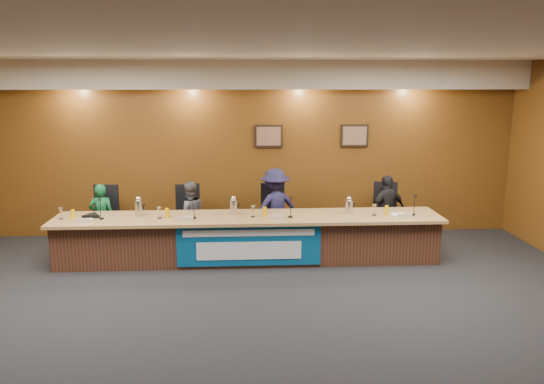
{
  "coord_description": "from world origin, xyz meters",
  "views": [
    {
      "loc": [
        -0.09,
        -5.77,
        2.82
      ],
      "look_at": [
        0.39,
        2.66,
        1.07
      ],
      "focal_mm": 35.0,
      "sensor_mm": 36.0,
      "label": 1
    }
  ],
  "objects_px": {
    "carafe_mid": "(234,207)",
    "banner": "(249,245)",
    "office_chair_a": "(104,221)",
    "dais_body": "(249,239)",
    "office_chair_c": "(275,219)",
    "panelist_d": "(387,210)",
    "carafe_right": "(349,207)",
    "carafe_left": "(139,208)",
    "panelist_c": "(275,208)",
    "office_chair_d": "(385,217)",
    "panelist_b": "(189,215)",
    "panelist_a": "(102,217)",
    "speakerphone": "(92,216)",
    "office_chair_b": "(190,220)"
  },
  "relations": [
    {
      "from": "dais_body",
      "to": "carafe_left",
      "type": "relative_size",
      "value": 22.98
    },
    {
      "from": "panelist_d",
      "to": "carafe_mid",
      "type": "xyz_separation_m",
      "value": [
        -2.67,
        -0.65,
        0.25
      ]
    },
    {
      "from": "panelist_c",
      "to": "office_chair_d",
      "type": "xyz_separation_m",
      "value": [
        1.97,
        0.1,
        -0.21
      ]
    },
    {
      "from": "panelist_a",
      "to": "panelist_c",
      "type": "height_order",
      "value": "panelist_c"
    },
    {
      "from": "office_chair_d",
      "to": "carafe_right",
      "type": "distance_m",
      "value": 1.21
    },
    {
      "from": "carafe_mid",
      "to": "banner",
      "type": "bearing_deg",
      "value": -63.69
    },
    {
      "from": "panelist_b",
      "to": "speakerphone",
      "type": "height_order",
      "value": "panelist_b"
    },
    {
      "from": "office_chair_a",
      "to": "banner",
      "type": "bearing_deg",
      "value": -22.44
    },
    {
      "from": "dais_body",
      "to": "office_chair_a",
      "type": "bearing_deg",
      "value": 162.0
    },
    {
      "from": "panelist_d",
      "to": "office_chair_b",
      "type": "relative_size",
      "value": 2.6
    },
    {
      "from": "dais_body",
      "to": "carafe_mid",
      "type": "height_order",
      "value": "carafe_mid"
    },
    {
      "from": "office_chair_d",
      "to": "speakerphone",
      "type": "bearing_deg",
      "value": -159.27
    },
    {
      "from": "office_chair_a",
      "to": "office_chair_c",
      "type": "relative_size",
      "value": 1.0
    },
    {
      "from": "carafe_right",
      "to": "dais_body",
      "type": "bearing_deg",
      "value": -180.0
    },
    {
      "from": "panelist_a",
      "to": "office_chair_c",
      "type": "distance_m",
      "value": 2.96
    },
    {
      "from": "office_chair_a",
      "to": "carafe_left",
      "type": "height_order",
      "value": "carafe_left"
    },
    {
      "from": "panelist_a",
      "to": "carafe_left",
      "type": "relative_size",
      "value": 4.41
    },
    {
      "from": "office_chair_b",
      "to": "office_chair_d",
      "type": "bearing_deg",
      "value": -14.07
    },
    {
      "from": "office_chair_a",
      "to": "carafe_right",
      "type": "xyz_separation_m",
      "value": [
        4.1,
        -0.81,
        0.38
      ]
    },
    {
      "from": "panelist_b",
      "to": "carafe_mid",
      "type": "relative_size",
      "value": 4.87
    },
    {
      "from": "panelist_d",
      "to": "office_chair_b",
      "type": "xyz_separation_m",
      "value": [
        -3.44,
        0.1,
        -0.14
      ]
    },
    {
      "from": "banner",
      "to": "speakerphone",
      "type": "distance_m",
      "value": 2.52
    },
    {
      "from": "banner",
      "to": "office_chair_c",
      "type": "relative_size",
      "value": 4.58
    },
    {
      "from": "office_chair_b",
      "to": "speakerphone",
      "type": "bearing_deg",
      "value": -165.29
    },
    {
      "from": "office_chair_c",
      "to": "panelist_b",
      "type": "bearing_deg",
      "value": 177.62
    },
    {
      "from": "carafe_left",
      "to": "panelist_a",
      "type": "bearing_deg",
      "value": 138.07
    },
    {
      "from": "panelist_c",
      "to": "carafe_right",
      "type": "bearing_deg",
      "value": 127.18
    },
    {
      "from": "carafe_left",
      "to": "banner",
      "type": "bearing_deg",
      "value": -14.29
    },
    {
      "from": "dais_body",
      "to": "panelist_a",
      "type": "xyz_separation_m",
      "value": [
        -2.49,
        0.71,
        0.23
      ]
    },
    {
      "from": "dais_body",
      "to": "office_chair_a",
      "type": "xyz_separation_m",
      "value": [
        -2.49,
        0.81,
        0.13
      ]
    },
    {
      "from": "panelist_a",
      "to": "panelist_b",
      "type": "relative_size",
      "value": 0.98
    },
    {
      "from": "office_chair_d",
      "to": "carafe_right",
      "type": "bearing_deg",
      "value": -124.05
    },
    {
      "from": "office_chair_a",
      "to": "carafe_left",
      "type": "bearing_deg",
      "value": -42.07
    },
    {
      "from": "carafe_left",
      "to": "speakerphone",
      "type": "xyz_separation_m",
      "value": [
        -0.73,
        -0.01,
        -0.11
      ]
    },
    {
      "from": "panelist_a",
      "to": "carafe_mid",
      "type": "bearing_deg",
      "value": 165.29
    },
    {
      "from": "panelist_a",
      "to": "carafe_mid",
      "type": "height_order",
      "value": "panelist_a"
    },
    {
      "from": "dais_body",
      "to": "carafe_mid",
      "type": "bearing_deg",
      "value": 165.7
    },
    {
      "from": "office_chair_b",
      "to": "office_chair_d",
      "type": "xyz_separation_m",
      "value": [
        3.44,
        0.0,
        0.0
      ]
    },
    {
      "from": "panelist_c",
      "to": "office_chair_b",
      "type": "distance_m",
      "value": 1.49
    },
    {
      "from": "banner",
      "to": "office_chair_b",
      "type": "bearing_deg",
      "value": 129.43
    },
    {
      "from": "panelist_d",
      "to": "carafe_mid",
      "type": "distance_m",
      "value": 2.76
    },
    {
      "from": "panelist_b",
      "to": "panelist_c",
      "type": "distance_m",
      "value": 1.48
    },
    {
      "from": "panelist_d",
      "to": "carafe_mid",
      "type": "bearing_deg",
      "value": -8.89
    },
    {
      "from": "panelist_c",
      "to": "office_chair_d",
      "type": "relative_size",
      "value": 2.88
    },
    {
      "from": "panelist_b",
      "to": "panelist_d",
      "type": "height_order",
      "value": "panelist_d"
    },
    {
      "from": "dais_body",
      "to": "banner",
      "type": "xyz_separation_m",
      "value": [
        0.0,
        -0.41,
        0.03
      ]
    },
    {
      "from": "dais_body",
      "to": "panelist_d",
      "type": "distance_m",
      "value": 2.55
    },
    {
      "from": "panelist_c",
      "to": "office_chair_b",
      "type": "bearing_deg",
      "value": -24.94
    },
    {
      "from": "banner",
      "to": "office_chair_a",
      "type": "bearing_deg",
      "value": 153.8
    },
    {
      "from": "panelist_d",
      "to": "carafe_left",
      "type": "bearing_deg",
      "value": -13.2
    }
  ]
}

